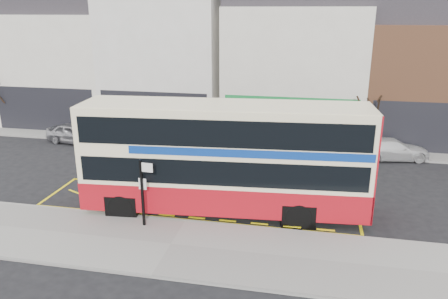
% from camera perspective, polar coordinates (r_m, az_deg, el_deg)
% --- Properties ---
extents(ground, '(120.00, 120.00, 0.00)m').
position_cam_1_polar(ground, '(18.51, -4.70, -9.06)').
color(ground, black).
rests_on(ground, ground).
extents(pavement, '(40.00, 4.00, 0.15)m').
position_cam_1_polar(pavement, '(16.55, -6.94, -12.34)').
color(pavement, gray).
rests_on(pavement, ground).
extents(kerb, '(40.00, 0.15, 0.15)m').
position_cam_1_polar(kerb, '(18.15, -5.03, -9.37)').
color(kerb, gray).
rests_on(kerb, ground).
extents(far_pavement, '(50.00, 3.00, 0.15)m').
position_cam_1_polar(far_pavement, '(28.46, 1.40, 0.94)').
color(far_pavement, gray).
rests_on(far_pavement, ground).
extents(road_markings, '(14.00, 3.40, 0.01)m').
position_cam_1_polar(road_markings, '(19.89, -3.42, -7.01)').
color(road_markings, yellow).
rests_on(road_markings, ground).
extents(terrace_far_left, '(8.00, 8.01, 10.80)m').
position_cam_1_polar(terrace_far_left, '(35.97, -19.44, 11.24)').
color(terrace_far_left, silver).
rests_on(terrace_far_left, ground).
extents(terrace_left, '(8.00, 8.01, 11.80)m').
position_cam_1_polar(terrace_left, '(32.60, -7.04, 12.39)').
color(terrace_left, silver).
rests_on(terrace_left, ground).
extents(terrace_green_shop, '(9.00, 8.01, 11.30)m').
position_cam_1_polar(terrace_green_shop, '(31.00, 9.32, 11.55)').
color(terrace_green_shop, silver).
rests_on(terrace_green_shop, ground).
extents(terrace_right, '(9.00, 8.01, 10.30)m').
position_cam_1_polar(terrace_right, '(31.99, 25.80, 9.33)').
color(terrace_right, '#9A5E3D').
rests_on(terrace_right, ground).
extents(double_decker_bus, '(12.00, 3.67, 4.72)m').
position_cam_1_polar(double_decker_bus, '(18.19, 0.20, -0.99)').
color(double_decker_bus, '#FBEEBF').
rests_on(double_decker_bus, ground).
extents(bus_stop_post, '(0.68, 0.15, 2.74)m').
position_cam_1_polar(bus_stop_post, '(17.25, -10.47, -4.76)').
color(bus_stop_post, black).
rests_on(bus_stop_post, pavement).
extents(car_silver, '(4.03, 2.23, 1.30)m').
position_cam_1_polar(car_silver, '(30.01, -18.93, 2.00)').
color(car_silver, '#A2A2A6').
rests_on(car_silver, ground).
extents(car_grey, '(4.44, 2.10, 1.41)m').
position_cam_1_polar(car_grey, '(26.57, 4.60, 1.07)').
color(car_grey, '#3C3D43').
rests_on(car_grey, ground).
extents(car_white, '(4.46, 2.49, 1.22)m').
position_cam_1_polar(car_white, '(27.13, 21.07, 0.04)').
color(car_white, silver).
rests_on(car_white, ground).
extents(street_tree_right, '(2.08, 2.08, 4.50)m').
position_cam_1_polar(street_tree_right, '(27.27, 18.37, 5.75)').
color(street_tree_right, black).
rests_on(street_tree_right, ground).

